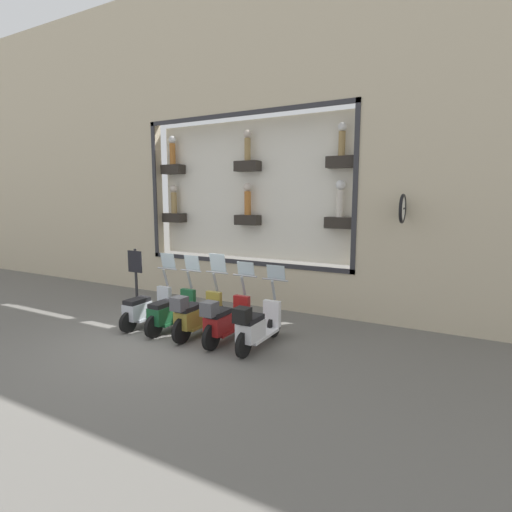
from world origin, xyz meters
The scene contains 8 objects.
ground_plane centered at (0.00, 0.00, 0.00)m, with size 120.00×120.00×0.00m, color #66635E.
building_facade centered at (3.60, 0.00, 4.58)m, with size 1.24×36.00×8.97m.
scooter_white_0 centered at (0.60, -1.98, 0.47)m, with size 1.80×0.61×1.57m.
scooter_red_1 centered at (0.60, -1.24, 0.48)m, with size 1.81×0.60×1.58m.
scooter_olive_2 centered at (0.61, -0.49, 0.49)m, with size 1.81×0.60×1.72m.
scooter_green_3 centered at (0.66, 0.26, 0.43)m, with size 1.80×0.60×1.63m.
scooter_silver_4 centered at (0.66, 1.01, 0.42)m, with size 1.79×0.60×1.63m.
shop_sign_post centered at (1.21, 1.85, 0.93)m, with size 0.36×0.45×1.71m.
Camera 1 is at (-6.09, -5.63, 2.98)m, focal length 28.00 mm.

